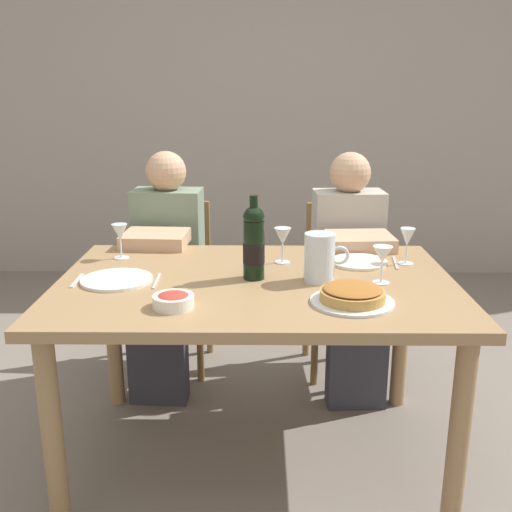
{
  "coord_description": "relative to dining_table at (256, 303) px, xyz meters",
  "views": [
    {
      "loc": [
        0.02,
        -2.14,
        1.47
      ],
      "look_at": [
        -0.0,
        -0.03,
        0.86
      ],
      "focal_mm": 41.8,
      "sensor_mm": 36.0,
      "label": 1
    }
  ],
  "objects": [
    {
      "name": "knife_right_setting",
      "position": [
        0.57,
        0.22,
        0.09
      ],
      "size": [
        0.03,
        0.18,
        0.0
      ],
      "primitive_type": "cube",
      "rotation": [
        0.0,
        0.0,
        1.45
      ],
      "color": "silver",
      "rests_on": "dining_table"
    },
    {
      "name": "water_pitcher",
      "position": [
        0.24,
        -0.01,
        0.17
      ],
      "size": [
        0.17,
        0.11,
        0.18
      ],
      "color": "silver",
      "rests_on": "dining_table"
    },
    {
      "name": "dining_table",
      "position": [
        0.0,
        0.0,
        0.0
      ],
      "size": [
        1.5,
        1.0,
        0.76
      ],
      "color": "#9E7A51",
      "rests_on": "ground"
    },
    {
      "name": "diner_left",
      "position": [
        -0.46,
        0.66,
        -0.05
      ],
      "size": [
        0.35,
        0.52,
        1.16
      ],
      "rotation": [
        0.0,
        0.0,
        3.08
      ],
      "color": "gray",
      "rests_on": "ground"
    },
    {
      "name": "wine_glass_right_diner",
      "position": [
        0.46,
        -0.04,
        0.2
      ],
      "size": [
        0.07,
        0.07,
        0.14
      ],
      "color": "silver",
      "rests_on": "dining_table"
    },
    {
      "name": "spoon_right_setting",
      "position": [
        0.27,
        0.22,
        0.09
      ],
      "size": [
        0.03,
        0.16,
        0.0
      ],
      "primitive_type": "cube",
      "rotation": [
        0.0,
        0.0,
        1.45
      ],
      "color": "silver",
      "rests_on": "dining_table"
    },
    {
      "name": "baked_tart",
      "position": [
        0.33,
        -0.25,
        0.12
      ],
      "size": [
        0.28,
        0.28,
        0.06
      ],
      "color": "silver",
      "rests_on": "dining_table"
    },
    {
      "name": "back_wall",
      "position": [
        0.0,
        2.54,
        0.73
      ],
      "size": [
        8.0,
        0.1,
        2.8
      ],
      "primitive_type": "cube",
      "color": "#A3998E",
      "rests_on": "ground"
    },
    {
      "name": "wine_glass_spare",
      "position": [
        -0.58,
        0.29,
        0.2
      ],
      "size": [
        0.07,
        0.07,
        0.15
      ],
      "color": "silver",
      "rests_on": "dining_table"
    },
    {
      "name": "wine_glass_left_diner",
      "position": [
        0.11,
        0.23,
        0.2
      ],
      "size": [
        0.07,
        0.07,
        0.15
      ],
      "color": "silver",
      "rests_on": "dining_table"
    },
    {
      "name": "chair_left",
      "position": [
        -0.45,
        0.9,
        -0.17
      ],
      "size": [
        0.42,
        0.42,
        0.87
      ],
      "rotation": [
        0.0,
        0.0,
        3.08
      ],
      "color": "olive",
      "rests_on": "ground"
    },
    {
      "name": "fork_left_setting",
      "position": [
        -0.67,
        -0.02,
        0.09
      ],
      "size": [
        0.02,
        0.16,
        0.0
      ],
      "primitive_type": "cube",
      "rotation": [
        0.0,
        0.0,
        1.6
      ],
      "color": "silver",
      "rests_on": "dining_table"
    },
    {
      "name": "chair_right",
      "position": [
        0.45,
        0.87,
        -0.17
      ],
      "size": [
        0.42,
        0.42,
        0.87
      ],
      "rotation": [
        0.0,
        0.0,
        3.19
      ],
      "color": "olive",
      "rests_on": "ground"
    },
    {
      "name": "dinner_plate_right_setting",
      "position": [
        0.42,
        0.22,
        0.1
      ],
      "size": [
        0.24,
        0.24,
        0.01
      ],
      "primitive_type": "cylinder",
      "color": "silver",
      "rests_on": "dining_table"
    },
    {
      "name": "wine_glass_centre",
      "position": [
        0.61,
        0.21,
        0.2
      ],
      "size": [
        0.06,
        0.06,
        0.15
      ],
      "color": "silver",
      "rests_on": "dining_table"
    },
    {
      "name": "wine_bottle",
      "position": [
        -0.01,
        0.02,
        0.23
      ],
      "size": [
        0.08,
        0.08,
        0.32
      ],
      "color": "black",
      "rests_on": "dining_table"
    },
    {
      "name": "knife_left_setting",
      "position": [
        -0.37,
        -0.02,
        0.09
      ],
      "size": [
        0.01,
        0.18,
        0.0
      ],
      "primitive_type": "cube",
      "rotation": [
        0.0,
        0.0,
        1.6
      ],
      "color": "silver",
      "rests_on": "dining_table"
    },
    {
      "name": "salad_bowl",
      "position": [
        -0.27,
        -0.29,
        0.12
      ],
      "size": [
        0.14,
        0.14,
        0.05
      ],
      "color": "white",
      "rests_on": "dining_table"
    },
    {
      "name": "diner_right",
      "position": [
        0.46,
        0.63,
        -0.05
      ],
      "size": [
        0.35,
        0.52,
        1.16
      ],
      "rotation": [
        0.0,
        0.0,
        3.19
      ],
      "color": "#B7B2A8",
      "rests_on": "ground"
    },
    {
      "name": "ground_plane",
      "position": [
        0.0,
        0.0,
        -0.67
      ],
      "size": [
        8.0,
        8.0,
        0.0
      ],
      "primitive_type": "plane",
      "color": "slate"
    },
    {
      "name": "dinner_plate_left_setting",
      "position": [
        -0.52,
        -0.02,
        0.1
      ],
      "size": [
        0.27,
        0.27,
        0.01
      ],
      "primitive_type": "cylinder",
      "color": "white",
      "rests_on": "dining_table"
    }
  ]
}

